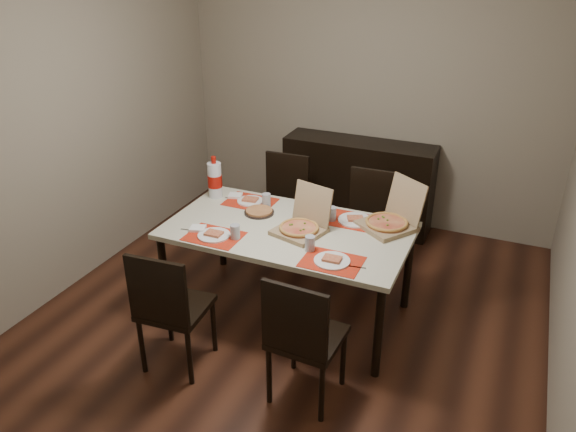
% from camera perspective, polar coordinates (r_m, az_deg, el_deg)
% --- Properties ---
extents(ground, '(3.80, 4.00, 0.02)m').
position_cam_1_polar(ground, '(4.52, 0.05, -10.21)').
color(ground, '#472416').
rests_on(ground, ground).
extents(room_walls, '(3.84, 4.02, 2.62)m').
position_cam_1_polar(room_walls, '(4.15, 2.49, 13.06)').
color(room_walls, gray).
rests_on(room_walls, ground).
extents(sideboard, '(1.50, 0.40, 0.90)m').
position_cam_1_polar(sideboard, '(5.77, 7.10, 3.26)').
color(sideboard, black).
rests_on(sideboard, ground).
extents(dining_table, '(1.80, 1.00, 0.75)m').
position_cam_1_polar(dining_table, '(4.21, -0.00, -2.04)').
color(dining_table, beige).
rests_on(dining_table, ground).
extents(chair_near_left, '(0.45, 0.45, 0.93)m').
position_cam_1_polar(chair_near_left, '(3.82, -11.96, -8.94)').
color(chair_near_left, black).
rests_on(chair_near_left, ground).
extents(chair_near_right, '(0.44, 0.44, 0.93)m').
position_cam_1_polar(chair_near_right, '(3.49, 1.49, -12.07)').
color(chair_near_right, black).
rests_on(chair_near_right, ground).
extents(chair_far_left, '(0.43, 0.43, 0.93)m').
position_cam_1_polar(chair_far_left, '(5.20, -0.54, 1.59)').
color(chair_far_left, black).
rests_on(chair_far_left, ground).
extents(chair_far_right, '(0.43, 0.43, 0.93)m').
position_cam_1_polar(chair_far_right, '(4.89, 8.22, -0.37)').
color(chair_far_right, black).
rests_on(chair_far_right, ground).
extents(setting_near_left, '(0.48, 0.30, 0.11)m').
position_cam_1_polar(setting_near_left, '(4.09, -7.18, -1.79)').
color(setting_near_left, red).
rests_on(setting_near_left, dining_table).
extents(setting_near_right, '(0.46, 0.30, 0.11)m').
position_cam_1_polar(setting_near_right, '(3.78, 3.86, -4.06)').
color(setting_near_right, red).
rests_on(setting_near_right, dining_table).
extents(setting_far_left, '(0.43, 0.30, 0.11)m').
position_cam_1_polar(setting_far_left, '(4.59, -3.60, 1.62)').
color(setting_far_left, red).
rests_on(setting_far_left, dining_table).
extents(setting_far_right, '(0.52, 0.30, 0.11)m').
position_cam_1_polar(setting_far_right, '(4.30, 6.24, -0.26)').
color(setting_far_right, red).
rests_on(setting_far_right, dining_table).
extents(napkin_loose, '(0.15, 0.16, 0.02)m').
position_cam_1_polar(napkin_loose, '(4.07, 1.03, -1.86)').
color(napkin_loose, white).
rests_on(napkin_loose, dining_table).
extents(pizza_box_center, '(0.41, 0.43, 0.33)m').
position_cam_1_polar(pizza_box_center, '(4.10, 1.39, -0.95)').
color(pizza_box_center, '#8F7552').
rests_on(pizza_box_center, dining_table).
extents(pizza_box_right, '(0.51, 0.52, 0.35)m').
position_cam_1_polar(pizza_box_right, '(4.24, 10.33, -0.44)').
color(pizza_box_right, '#8F7552').
rests_on(pizza_box_right, dining_table).
extents(faina_plate, '(0.24, 0.24, 0.03)m').
position_cam_1_polar(faina_plate, '(4.41, -2.94, 0.44)').
color(faina_plate, black).
rests_on(faina_plate, dining_table).
extents(dip_bowl, '(0.15, 0.15, 0.03)m').
position_cam_1_polar(dip_bowl, '(4.24, 3.00, -0.57)').
color(dip_bowl, white).
rests_on(dip_bowl, dining_table).
extents(soda_bottle, '(0.12, 0.12, 0.36)m').
position_cam_1_polar(soda_bottle, '(4.68, -7.44, 3.65)').
color(soda_bottle, silver).
rests_on(soda_bottle, dining_table).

